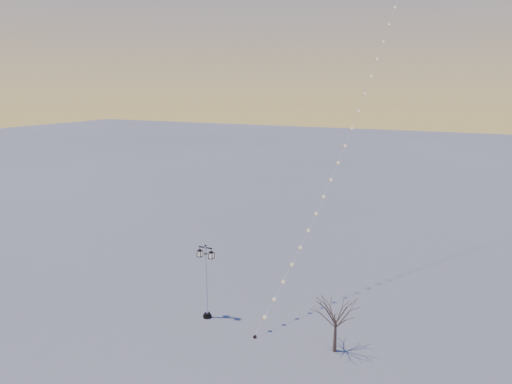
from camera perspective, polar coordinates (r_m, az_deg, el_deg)
The scene contains 4 objects.
ground at distance 28.99m, azimuth -3.44°, elevation -18.47°, with size 300.00×300.00×0.00m, color slate.
street_lamp at distance 30.84m, azimuth -6.20°, elevation -10.56°, with size 1.30×0.57×5.14m.
bare_tree at distance 27.55m, azimuth 9.92°, elevation -14.54°, with size 2.15×2.15×3.56m.
kite_train at distance 36.93m, azimuth 12.81°, elevation 14.25°, with size 5.90×26.53×32.56m.
Camera 1 is at (12.20, -21.55, 15.08)m, focal length 32.18 mm.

